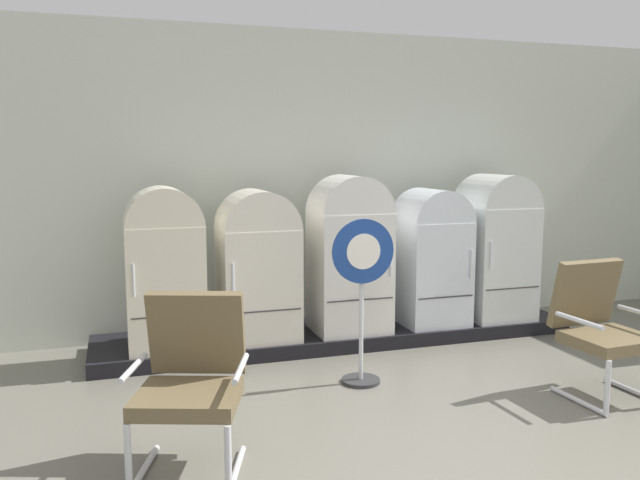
% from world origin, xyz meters
% --- Properties ---
extents(back_wall, '(11.76, 0.12, 3.14)m').
position_xyz_m(back_wall, '(0.00, 3.66, 1.58)').
color(back_wall, silver).
rests_on(back_wall, ground).
extents(display_plinth, '(4.80, 0.95, 0.14)m').
position_xyz_m(display_plinth, '(0.00, 3.02, 0.07)').
color(display_plinth, black).
rests_on(display_plinth, ground).
extents(refrigerator_0, '(0.67, 0.62, 1.45)m').
position_xyz_m(refrigerator_0, '(-1.71, 2.89, 0.90)').
color(refrigerator_0, beige).
rests_on(refrigerator_0, display_plinth).
extents(refrigerator_1, '(0.71, 0.68, 1.41)m').
position_xyz_m(refrigerator_1, '(-0.86, 2.92, 0.87)').
color(refrigerator_1, silver).
rests_on(refrigerator_1, display_plinth).
extents(refrigerator_2, '(0.72, 0.64, 1.53)m').
position_xyz_m(refrigerator_2, '(0.05, 2.89, 0.94)').
color(refrigerator_2, white).
rests_on(refrigerator_2, display_plinth).
extents(refrigerator_3, '(0.65, 0.68, 1.38)m').
position_xyz_m(refrigerator_3, '(0.95, 2.92, 0.86)').
color(refrigerator_3, white).
rests_on(refrigerator_3, display_plinth).
extents(refrigerator_4, '(0.68, 0.71, 1.52)m').
position_xyz_m(refrigerator_4, '(1.71, 2.93, 0.94)').
color(refrigerator_4, silver).
rests_on(refrigerator_4, display_plinth).
extents(armchair_left, '(0.79, 0.81, 1.05)m').
position_xyz_m(armchair_left, '(-1.72, 0.83, 0.58)').
color(armchair_left, silver).
rests_on(armchair_left, ground).
extents(armchair_right, '(0.69, 0.69, 1.05)m').
position_xyz_m(armchair_right, '(1.44, 1.04, 0.58)').
color(armchair_right, silver).
rests_on(armchair_right, ground).
extents(sign_stand, '(0.52, 0.32, 1.36)m').
position_xyz_m(sign_stand, '(-0.23, 1.82, 0.70)').
color(sign_stand, '#2D2D30').
rests_on(sign_stand, ground).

